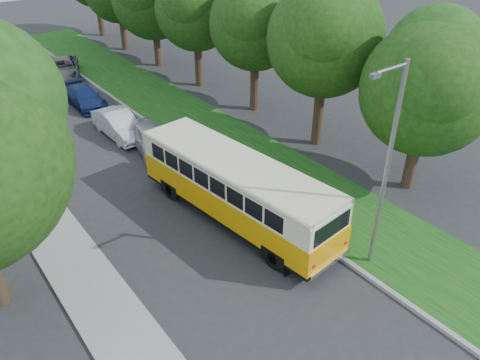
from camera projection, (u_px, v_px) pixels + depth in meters
ground at (242, 274)px, 17.55m from camera, size 120.00×120.00×0.00m
curb at (238, 185)px, 22.76m from camera, size 0.20×70.00×0.15m
grass_verge at (274, 170)px, 23.98m from camera, size 4.50×70.00×0.13m
sidewalk at (68, 254)px, 18.41m from camera, size 2.20×70.00×0.12m
treeline at (102, 15)px, 28.25m from camera, size 24.27×41.91×9.46m
lamppost_near at (386, 166)px, 15.75m from camera, size 1.71×0.16×8.00m
warning_sign at (15, 149)px, 22.43m from camera, size 0.56×0.10×2.50m
vintage_bus at (236, 190)px, 19.75m from camera, size 3.61×10.23×2.98m
car_silver at (151, 138)px, 25.65m from camera, size 2.44×4.58×1.48m
car_white at (119, 124)px, 27.18m from camera, size 1.66×4.46×1.46m
car_blue at (85, 97)px, 31.09m from camera, size 1.82×4.39×1.27m
car_grey at (62, 69)px, 35.81m from camera, size 4.02×5.82×1.48m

